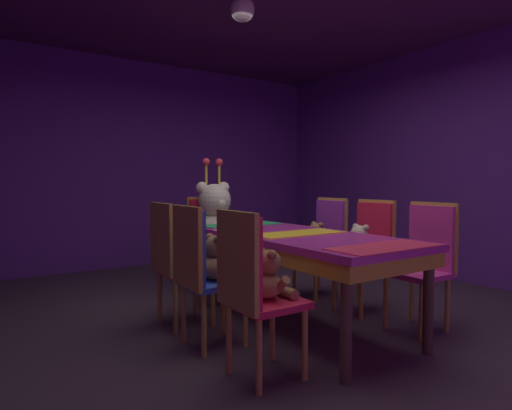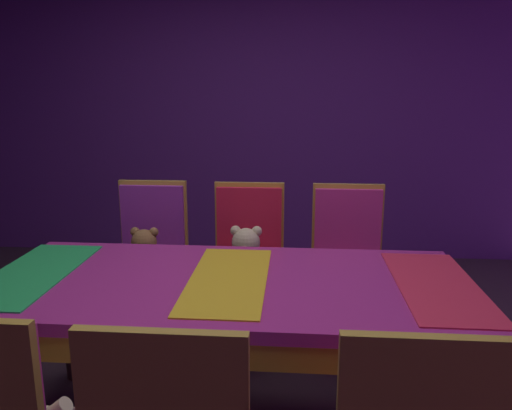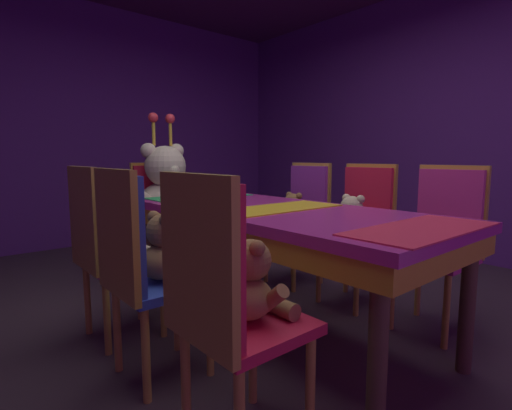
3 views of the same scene
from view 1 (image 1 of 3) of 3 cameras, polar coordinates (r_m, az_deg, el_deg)
ground_plane at (r=3.54m, az=5.55°, el=-15.80°), size 7.90×7.90×0.00m
wall_back at (r=6.18m, az=-13.58°, el=5.35°), size 5.20×0.12×2.80m
wall_right at (r=5.39m, az=27.67°, el=5.43°), size 0.12×6.40×2.80m
banquet_table at (r=3.39m, az=5.61°, el=-5.31°), size 0.90×2.02×0.75m
chair_left_0 at (r=2.45m, az=-1.01°, el=-9.82°), size 0.42×0.41×0.98m
teddy_left_0 at (r=2.54m, az=1.78°, el=-9.63°), size 0.25×0.32×0.30m
chair_left_1 at (r=2.96m, az=-7.80°, el=-7.61°), size 0.42×0.41×0.98m
teddy_left_1 at (r=3.03m, az=-5.29°, el=-7.35°), size 0.27×0.34×0.32m
chair_left_2 at (r=3.43m, az=-11.27°, el=-6.18°), size 0.42×0.41×0.98m
teddy_left_2 at (r=3.49m, az=-9.06°, el=-6.17°), size 0.24×0.32×0.30m
chair_right_0 at (r=3.61m, az=21.84°, el=-5.87°), size 0.42×0.41×0.98m
chair_right_1 at (r=3.96m, az=14.99°, el=-4.98°), size 0.42×0.41×0.98m
teddy_right_1 at (r=3.86m, az=13.55°, el=-5.22°), size 0.26×0.34×0.32m
chair_right_2 at (r=4.38m, az=9.38°, el=-4.16°), size 0.42×0.41×0.98m
teddy_right_2 at (r=4.28m, az=7.96°, el=-4.49°), size 0.24×0.31×0.29m
throne_chair at (r=4.68m, az=-6.46°, el=-3.67°), size 0.41×0.42×0.98m
king_teddy_bear at (r=4.51m, az=-5.47°, el=-1.86°), size 0.73×0.56×0.94m
pendant_light at (r=3.82m, az=-1.83°, el=24.66°), size 0.20×0.20×0.20m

